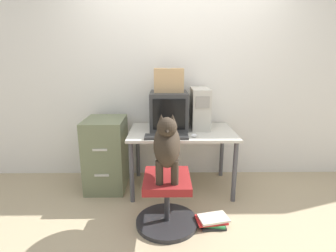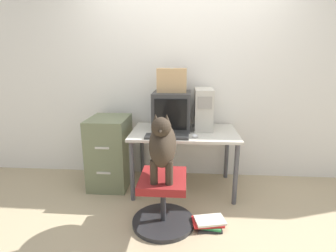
{
  "view_description": "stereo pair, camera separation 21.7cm",
  "coord_description": "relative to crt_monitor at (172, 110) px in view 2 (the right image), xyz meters",
  "views": [
    {
      "loc": [
        -0.19,
        -2.52,
        1.52
      ],
      "look_at": [
        -0.16,
        0.06,
        0.85
      ],
      "focal_mm": 28.0,
      "sensor_mm": 36.0,
      "label": 1
    },
    {
      "loc": [
        0.03,
        -2.51,
        1.52
      ],
      "look_at": [
        -0.16,
        0.06,
        0.85
      ],
      "focal_mm": 28.0,
      "sensor_mm": 36.0,
      "label": 2
    }
  ],
  "objects": [
    {
      "name": "pc_tower",
      "position": [
        0.37,
        0.03,
        0.02
      ],
      "size": [
        0.21,
        0.42,
        0.47
      ],
      "color": "beige",
      "rests_on": "desk"
    },
    {
      "name": "wall_back",
      "position": [
        0.15,
        0.32,
        0.38
      ],
      "size": [
        8.0,
        0.05,
        2.6
      ],
      "color": "white",
      "rests_on": "ground_plane"
    },
    {
      "name": "office_chair",
      "position": [
        -0.03,
        -0.84,
        -0.69
      ],
      "size": [
        0.58,
        0.58,
        0.48
      ],
      "color": "#262628",
      "rests_on": "ground_plane"
    },
    {
      "name": "keyboard",
      "position": [
        -0.03,
        -0.39,
        -0.2
      ],
      "size": [
        0.46,
        0.17,
        0.03
      ],
      "color": "#2D2D2D",
      "rests_on": "desk"
    },
    {
      "name": "book_stack_floor",
      "position": [
        0.4,
        -0.87,
        -0.88
      ],
      "size": [
        0.32,
        0.23,
        0.08
      ],
      "color": "#262628",
      "rests_on": "ground_plane"
    },
    {
      "name": "crt_monitor",
      "position": [
        0.0,
        0.0,
        0.0
      ],
      "size": [
        0.43,
        0.47,
        0.43
      ],
      "color": "#383838",
      "rests_on": "desk"
    },
    {
      "name": "dog",
      "position": [
        -0.03,
        -0.88,
        -0.12
      ],
      "size": [
        0.23,
        0.47,
        0.6
      ],
      "color": "#33281E",
      "rests_on": "office_chair"
    },
    {
      "name": "filing_cabinet",
      "position": [
        -0.74,
        -0.08,
        -0.5
      ],
      "size": [
        0.45,
        0.57,
        0.84
      ],
      "color": "#6B7251",
      "rests_on": "ground_plane"
    },
    {
      "name": "cardboard_box",
      "position": [
        0.0,
        0.0,
        0.35
      ],
      "size": [
        0.33,
        0.21,
        0.27
      ],
      "color": "tan",
      "rests_on": "crt_monitor"
    },
    {
      "name": "computer_mouse",
      "position": [
        0.26,
        -0.37,
        -0.2
      ],
      "size": [
        0.06,
        0.05,
        0.04
      ],
      "color": "silver",
      "rests_on": "desk"
    },
    {
      "name": "ground_plane",
      "position": [
        0.15,
        -0.49,
        -0.92
      ],
      "size": [
        12.0,
        12.0,
        0.0
      ],
      "primitive_type": "plane",
      "color": "tan"
    },
    {
      "name": "desk",
      "position": [
        0.15,
        -0.12,
        -0.3
      ],
      "size": [
        1.2,
        0.75,
        0.71
      ],
      "color": "beige",
      "rests_on": "ground_plane"
    }
  ]
}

